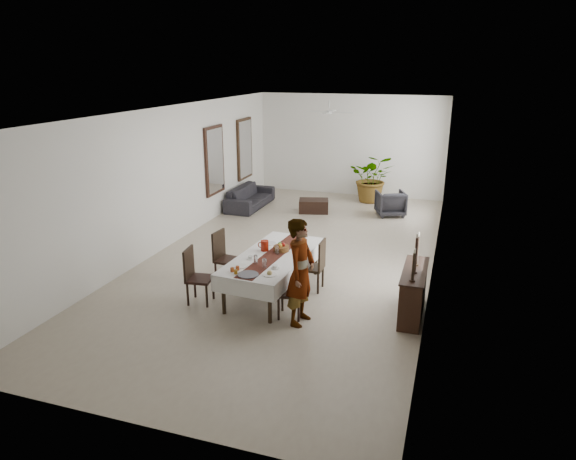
{
  "coord_description": "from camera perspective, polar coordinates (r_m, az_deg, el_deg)",
  "views": [
    {
      "loc": [
        3.23,
        -10.28,
        4.09
      ],
      "look_at": [
        0.31,
        -1.37,
        1.05
      ],
      "focal_mm": 32.0,
      "sensor_mm": 36.0,
      "label": 1
    }
  ],
  "objects": [
    {
      "name": "fan_blade_n",
      "position": [
        14.06,
        4.92,
        13.05
      ],
      "size": [
        0.1,
        0.55,
        0.01
      ],
      "primitive_type": "cube",
      "color": "white",
      "rests_on": "fan_hub"
    },
    {
      "name": "chair_right_far_leg_br",
      "position": [
        9.97,
        1.97,
        -4.96
      ],
      "size": [
        0.04,
        0.04,
        0.41
      ],
      "primitive_type": "cylinder",
      "rotation": [
        0.0,
        0.0,
        -0.01
      ],
      "color": "black",
      "rests_on": "floor"
    },
    {
      "name": "tablecloth_drape_left",
      "position": [
        9.73,
        -4.72,
        -3.13
      ],
      "size": [
        0.2,
        2.53,
        0.29
      ],
      "primitive_type": "cube",
      "rotation": [
        0.0,
        0.0,
        -0.08
      ],
      "color": "white",
      "rests_on": "dining_table_top"
    },
    {
      "name": "chair_left_near_leg_fl",
      "position": [
        9.59,
        -10.31,
        -6.2
      ],
      "size": [
        0.05,
        0.05,
        0.43
      ],
      "primitive_type": "cylinder",
      "rotation": [
        0.0,
        0.0,
        0.13
      ],
      "color": "black",
      "rests_on": "floor"
    },
    {
      "name": "chair_left_near_leg_bl",
      "position": [
        9.47,
        -8.3,
        -6.4
      ],
      "size": [
        0.05,
        0.05,
        0.43
      ],
      "primitive_type": "cylinder",
      "rotation": [
        0.0,
        0.0,
        0.13
      ],
      "color": "black",
      "rests_on": "floor"
    },
    {
      "name": "red_pitcher",
      "position": [
        9.63,
        -2.61,
        -1.74
      ],
      "size": [
        0.16,
        0.16,
        0.2
      ],
      "primitive_type": "cylinder",
      "rotation": [
        0.0,
        0.0,
        -0.08
      ],
      "color": "#981B0B",
      "rests_on": "tablecloth_top"
    },
    {
      "name": "chair_right_far_back",
      "position": [
        9.54,
        3.8,
        -2.74
      ],
      "size": [
        0.04,
        0.42,
        0.53
      ],
      "primitive_type": "cube",
      "rotation": [
        0.0,
        0.0,
        1.57
      ],
      "color": "black",
      "rests_on": "chair_right_far_seat"
    },
    {
      "name": "chair_left_near_back",
      "position": [
        9.24,
        -10.99,
        -3.61
      ],
      "size": [
        0.09,
        0.43,
        0.55
      ],
      "primitive_type": "cube",
      "rotation": [
        0.0,
        0.0,
        -1.44
      ],
      "color": "black",
      "rests_on": "chair_left_near_seat"
    },
    {
      "name": "table_leg_bl",
      "position": [
        10.7,
        -1.27,
        -2.52
      ],
      "size": [
        0.07,
        0.07,
        0.69
      ],
      "primitive_type": "cylinder",
      "rotation": [
        0.0,
        0.0,
        -0.08
      ],
      "color": "black",
      "rests_on": "floor"
    },
    {
      "name": "saucer_right",
      "position": [
        8.82,
        -1.44,
        -4.26
      ],
      "size": [
        0.15,
        0.15,
        0.01
      ],
      "primitive_type": "cylinder",
      "color": "silver",
      "rests_on": "tablecloth_top"
    },
    {
      "name": "plate_far_left",
      "position": [
        10.02,
        -2.0,
        -1.48
      ],
      "size": [
        0.24,
        0.24,
        0.01
      ],
      "primitive_type": "cylinder",
      "color": "white",
      "rests_on": "tablecloth_top"
    },
    {
      "name": "serving_tray",
      "position": [
        8.57,
        -4.46,
        -4.97
      ],
      "size": [
        0.35,
        0.35,
        0.02
      ],
      "primitive_type": "cylinder",
      "color": "#424146",
      "rests_on": "tablecloth_top"
    },
    {
      "name": "saucer_left",
      "position": [
        9.27,
        -4.16,
        -3.19
      ],
      "size": [
        0.15,
        0.15,
        0.01
      ],
      "primitive_type": "cylinder",
      "color": "white",
      "rests_on": "tablecloth_top"
    },
    {
      "name": "wine_glass_far",
      "position": [
        9.43,
        -1.24,
        -2.25
      ],
      "size": [
        0.07,
        0.07,
        0.17
      ],
      "primitive_type": "cylinder",
      "color": "white",
      "rests_on": "tablecloth_top"
    },
    {
      "name": "chair_right_far_leg_fr",
      "position": [
        9.89,
        3.88,
        -5.19
      ],
      "size": [
        0.04,
        0.04,
        0.41
      ],
      "primitive_type": "cylinder",
      "rotation": [
        0.0,
        0.0,
        -0.01
      ],
      "color": "black",
      "rests_on": "floor"
    },
    {
      "name": "chair_left_far_leg_bl",
      "position": [
        10.21,
        -5.28,
        -4.43
      ],
      "size": [
        0.05,
        0.05,
        0.43
      ],
      "primitive_type": "cylinder",
      "rotation": [
        0.0,
        0.0,
        -0.11
      ],
      "color": "black",
      "rests_on": "floor"
    },
    {
      "name": "chair_right_near_leg_fr",
      "position": [
        8.89,
        1.54,
        -7.96
      ],
      "size": [
        0.05,
        0.05,
        0.41
      ],
      "primitive_type": "cylinder",
      "rotation": [
        0.0,
        0.0,
        0.14
      ],
      "color": "black",
      "rests_on": "floor"
    },
    {
      "name": "tablecloth_drape_right",
      "position": [
        9.29,
        1.63,
        -4.12
      ],
      "size": [
        0.2,
        2.53,
        0.29
      ],
      "primitive_type": "cube",
      "rotation": [
        0.0,
        0.0,
        -0.08
      ],
      "color": "white",
      "rests_on": "dining_table_top"
    },
    {
      "name": "wine_glass_near",
      "position": [
        8.82,
        -2.63,
        -3.73
      ],
      "size": [
        0.07,
        0.07,
        0.17
      ],
      "primitive_type": "cylinder",
      "color": "white",
      "rests_on": "tablecloth_top"
    },
    {
      "name": "teacup_left",
      "position": [
        9.26,
        -4.17,
        -3.05
      ],
      "size": [
        0.09,
        0.09,
        0.06
      ],
      "primitive_type": "cylinder",
      "color": "silver",
      "rests_on": "saucer_left"
    },
    {
      "name": "jam_jar_a",
      "position": [
        8.63,
        -5.84,
        -4.65
      ],
      "size": [
        0.06,
        0.06,
        0.07
      ],
      "primitive_type": "cylinder",
      "color": "#8A5A14",
      "rests_on": "tablecloth_top"
    },
    {
      "name": "plate_near_right",
      "position": [
        8.56,
        -2.07,
        -4.96
      ],
      "size": [
        0.24,
        0.24,
        0.01
      ],
      "primitive_type": "cylinder",
      "color": "white",
      "rests_on": "tablecloth_top"
    },
    {
      "name": "fruit_red",
      "position": [
        9.59,
        -0.56,
        -1.64
      ],
      "size": [
        0.09,
        0.09,
        0.09
      ],
      "primitive_type": "sphere",
      "color": "maroon",
      "rests_on": "fruit_basket"
    },
    {
      "name": "candlestick_mid_base",
      "position": [
        8.68,
        13.86,
        -4.57
      ],
      "size": [
        0.09,
        0.09,
        0.03
      ],
      "primitive_type": "cylinder",
      "color": "black",
      "rests_on": "sideboard_top"
    },
    {
      "name": "mirror_glass_near",
      "position": [
        14.14,
        -8.05,
        7.65
      ],
      "size": [
        0.01,
        0.9,
        1.7
      ],
      "primitive_type": "cube",
      "color": "silver",
      "rests_on": "mirror_frame_near"
    },
    {
      "name": "teacup_right",
      "position": [
        8.81,
        -1.44,
        -4.12
      ],
      "size": [
        0.09,
        0.09,
        0.06
      ],
      "primitive_type": "cylinder",
      "color": "white",
      "rests_on": "saucer_right"
    },
    {
      "name": "chair_left_far_leg_fr",
      "position": [
        10.1,
        -8.03,
        -4.78
      ],
      "size": [
        0.05,
        0.05,
        0.43
      ],
      "primitive_type": "cylinder",
      "rotation": [
        0.0,
        0.0,
        -0.11
      ],
      "color": "black",
      "rests_on": "floor"
    },
    {
      "name": "wall_back",
      "position": [
        16.78,
        6.94,
        9.31
      ],
      "size": [
        6.0,
        0.02,
        3.2
      ],
      "primitive_type": "cube",
      "color": "white",
      "rests_on": "floor"
    },
    {
      "name": "fan_blade_s",
      "position": [
        13.38,
        4.21,
        12.82
      ],
      "size": [
        0.1,
        0.55,
        0.01
      ],
      "primitive_type": "cube",
      "color": "silver",
      "rests_on": "fan_hub"
    },
    {
      "name": "potted_plant",
      "position": [
        16.06,
        9.37,
        5.72
      ],
      "size": [
        1.45,
        1.29,
        1.49
      ],
      "primitive_type": "imported",
      "rotation": [
        0.0,
        0.0,
        0.1
      ],
      "color": "#336127",
      "rests_on": "floor"
    },
    {
      "name": "mirror_frame_far",
      "position": [
        16.04,
        -4.86,
        8.98
      ],
      "size": [
        0.06,
        1.05,
        1.85
      ],
      "primitive_type": "cube",
      "color": "black",
      "rests_on": "wall_left"
    },
    {
      "name": "jam_jar_b",
      "position": [
        8.72,
        -6.22,
        -4.41
      ],
      "size": [
        0.06,
        0.06,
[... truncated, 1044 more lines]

